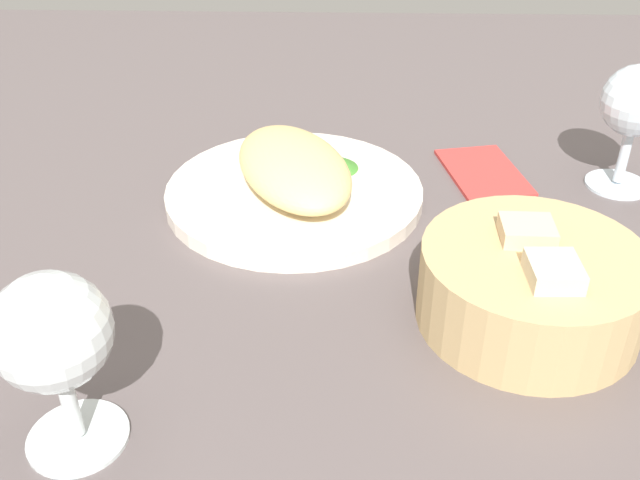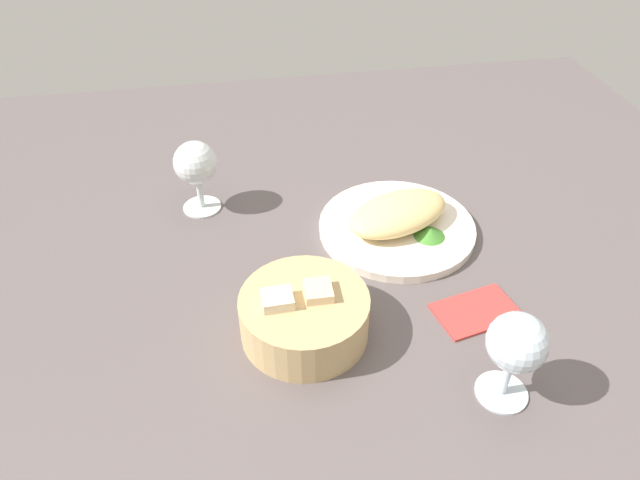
# 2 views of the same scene
# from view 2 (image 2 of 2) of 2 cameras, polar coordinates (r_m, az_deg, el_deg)

# --- Properties ---
(ground_plane) EXTENTS (1.40, 1.40, 0.02)m
(ground_plane) POSITION_cam_2_polar(r_m,az_deg,el_deg) (0.85, 4.38, -3.72)
(ground_plane) COLOR #5D5252
(plate) EXTENTS (0.24, 0.24, 0.01)m
(plate) POSITION_cam_2_polar(r_m,az_deg,el_deg) (0.92, 7.52, 1.23)
(plate) COLOR white
(plate) RESTS_ON ground_plane
(omelette) EXTENTS (0.20, 0.15, 0.04)m
(omelette) POSITION_cam_2_polar(r_m,az_deg,el_deg) (0.91, 7.66, 2.63)
(omelette) COLOR #EFCD81
(omelette) RESTS_ON plate
(lettuce_garnish) EXTENTS (0.05, 0.05, 0.01)m
(lettuce_garnish) POSITION_cam_2_polar(r_m,az_deg,el_deg) (0.90, 10.71, 0.75)
(lettuce_garnish) COLOR #438930
(lettuce_garnish) RESTS_ON plate
(bread_basket) EXTENTS (0.16, 0.16, 0.08)m
(bread_basket) POSITION_cam_2_polar(r_m,az_deg,el_deg) (0.74, -1.57, -7.36)
(bread_basket) COLOR tan
(bread_basket) RESTS_ON ground_plane
(wine_glass_near) EXTENTS (0.07, 0.07, 0.12)m
(wine_glass_near) POSITION_cam_2_polar(r_m,az_deg,el_deg) (0.95, -12.07, 7.09)
(wine_glass_near) COLOR silver
(wine_glass_near) RESTS_ON ground_plane
(wine_glass_far) EXTENTS (0.07, 0.07, 0.12)m
(wine_glass_far) POSITION_cam_2_polar(r_m,az_deg,el_deg) (0.67, 18.65, -9.85)
(wine_glass_far) COLOR silver
(wine_glass_far) RESTS_ON ground_plane
(folded_napkin) EXTENTS (0.12, 0.09, 0.01)m
(folded_napkin) POSITION_cam_2_polar(r_m,az_deg,el_deg) (0.81, 15.09, -6.66)
(folded_napkin) COLOR #CC3A36
(folded_napkin) RESTS_ON ground_plane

